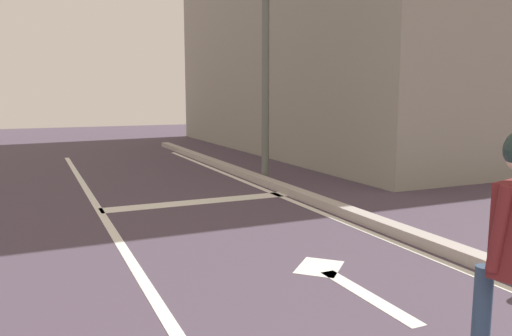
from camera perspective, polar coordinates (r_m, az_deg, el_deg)
The scene contains 7 objects.
lane_line_center at distance 5.96m, azimuth -14.02°, elevation -10.07°, with size 0.12×20.00×0.01m, color silver.
lane_line_curbside at distance 7.19m, azimuth 11.89°, elevation -6.79°, with size 0.12×20.00×0.01m, color silver.
stop_bar at distance 8.82m, azimuth -6.48°, elevation -3.81°, with size 3.32×0.40×0.01m, color silver.
lane_arrow_stem at distance 4.96m, azimuth 12.45°, elevation -13.89°, with size 0.16×1.40×0.01m, color silver.
lane_arrow_head at distance 5.61m, azimuth 7.17°, elevation -11.05°, with size 0.56×0.44×0.01m, color silver.
curb_strip at distance 7.32m, azimuth 13.49°, elevation -6.02°, with size 0.24×24.00×0.14m, color #A7A09A.
building_block at distance 18.62m, azimuth 14.94°, elevation 14.61°, with size 10.65×13.84×7.90m, color gray.
Camera 1 is at (-1.26, 0.42, 1.87)m, focal length 35.36 mm.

